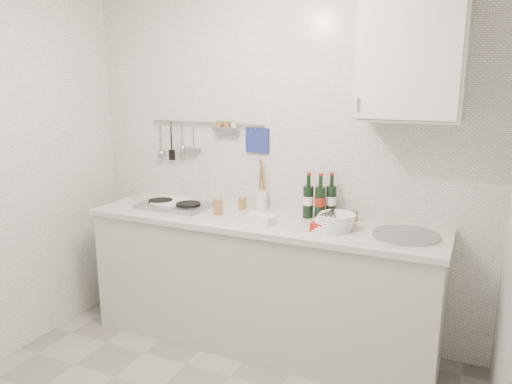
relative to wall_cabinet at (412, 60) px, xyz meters
The scene contains 14 objects.
back_wall 1.15m from the wall_cabinet, 168.67° to the left, with size 3.00×0.02×2.50m, color silver.
counter 1.76m from the wall_cabinet, behind, with size 2.44×0.64×0.96m.
wall_rail 1.59m from the wall_cabinet, behind, with size 0.98×0.09×0.34m.
wall_cabinet is the anchor object (origin of this frame).
plate_stack_hob 1.95m from the wall_cabinet, behind, with size 0.33×0.33×0.04m.
plate_stack_sink 1.07m from the wall_cabinet, 157.98° to the right, with size 0.29×0.27×0.11m.
wine_bottles 1.03m from the wall_cabinet, behind, with size 0.22×0.14×0.31m.
butter_dish 1.34m from the wall_cabinet, 164.98° to the right, with size 0.19×0.10×0.06m, color white.
strawberry_punnet 1.12m from the wall_cabinet, 154.92° to the right, with size 0.13×0.13×0.05m, color red.
utensil_crock 1.39m from the wall_cabinet, behind, with size 0.09×0.09×0.37m.
jar_a 1.50m from the wall_cabinet, behind, with size 0.06×0.06×0.09m.
jar_b 1.04m from the wall_cabinet, 166.91° to the left, with size 0.06×0.06×0.08m.
jar_c 1.06m from the wall_cabinet, behind, with size 0.07×0.07×0.08m.
jar_d 1.56m from the wall_cabinet, behind, with size 0.07×0.07×0.11m.
Camera 1 is at (1.31, -1.88, 1.86)m, focal length 35.00 mm.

